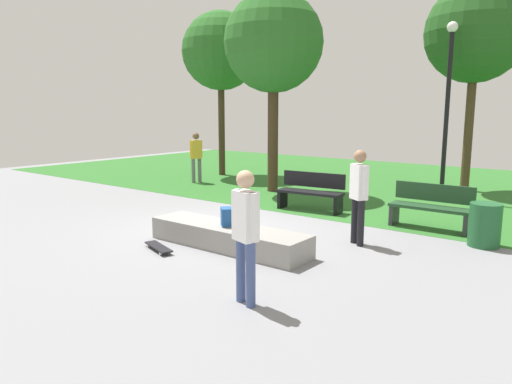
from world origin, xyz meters
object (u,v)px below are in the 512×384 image
object	(u,v)px
park_bench_far_right	(431,206)
trash_bin	(485,225)
skater_watching	(359,190)
skateboard_by_ledge	(158,247)
tree_young_birch	(273,44)
tree_broad_elm	(221,52)
pedestrian_with_backpack	(196,153)
tree_slender_maple	(476,33)
lamp_post	(448,95)
skater_performing_trick	(245,227)
park_bench_by_oak	(311,191)
concrete_ledge	(228,237)
backpack_on_ledge	(227,217)

from	to	relation	value
park_bench_far_right	trash_bin	distance (m)	1.35
skater_watching	skateboard_by_ledge	size ratio (longest dim) A/B	2.08
tree_young_birch	trash_bin	bearing A→B (deg)	-20.59
tree_broad_elm	trash_bin	world-z (taller)	tree_broad_elm
skateboard_by_ledge	pedestrian_with_backpack	world-z (taller)	pedestrian_with_backpack
tree_slender_maple	lamp_post	xyz separation A→B (m)	(-0.14, -1.78, -1.76)
skater_performing_trick	tree_young_birch	distance (m)	8.99
skater_performing_trick	park_bench_by_oak	xyz separation A→B (m)	(-2.30, 5.31, -0.51)
concrete_ledge	skater_watching	bearing A→B (deg)	43.10
skater_watching	tree_broad_elm	bearing A→B (deg)	146.25
concrete_ledge	lamp_post	world-z (taller)	lamp_post
lamp_post	tree_slender_maple	bearing A→B (deg)	85.66
skater_performing_trick	skater_watching	size ratio (longest dim) A/B	0.99
trash_bin	pedestrian_with_backpack	size ratio (longest dim) A/B	0.47
park_bench_far_right	backpack_on_ledge	bearing A→B (deg)	-123.87
tree_young_birch	lamp_post	size ratio (longest dim) A/B	1.23
skater_watching	backpack_on_ledge	bearing A→B (deg)	-137.11
pedestrian_with_backpack	park_bench_by_oak	bearing A→B (deg)	-15.58
skateboard_by_ledge	tree_slender_maple	world-z (taller)	tree_slender_maple
backpack_on_ledge	skater_watching	size ratio (longest dim) A/B	0.19
tree_slender_maple	pedestrian_with_backpack	xyz separation A→B (m)	(-7.48, -3.80, -3.55)
concrete_ledge	tree_slender_maple	world-z (taller)	tree_slender_maple
lamp_post	pedestrian_with_backpack	size ratio (longest dim) A/B	2.81
park_bench_by_oak	tree_young_birch	world-z (taller)	tree_young_birch
skater_watching	park_bench_by_oak	world-z (taller)	skater_watching
skater_watching	skateboard_by_ledge	xyz separation A→B (m)	(-2.53, -2.46, -0.94)
backpack_on_ledge	tree_slender_maple	distance (m)	9.88
skateboard_by_ledge	pedestrian_with_backpack	distance (m)	7.83
park_bench_far_right	pedestrian_with_backpack	xyz separation A→B (m)	(-8.20, 1.53, 0.51)
skater_watching	skateboard_by_ledge	bearing A→B (deg)	-135.78
concrete_ledge	skateboard_by_ledge	size ratio (longest dim) A/B	3.80
park_bench_far_right	lamp_post	bearing A→B (deg)	103.56
park_bench_by_oak	tree_slender_maple	distance (m)	7.00
trash_bin	tree_young_birch	bearing A→B (deg)	159.41
skater_watching	park_bench_by_oak	size ratio (longest dim) A/B	1.04
skateboard_by_ledge	tree_slender_maple	bearing A→B (deg)	75.75
tree_young_birch	tree_broad_elm	bearing A→B (deg)	153.90
concrete_ledge	tree_young_birch	world-z (taller)	tree_young_birch
tree_young_birch	pedestrian_with_backpack	distance (m)	4.43
backpack_on_ledge	lamp_post	xyz separation A→B (m)	(1.53, 7.10, 2.23)
backpack_on_ledge	skateboard_by_ledge	xyz separation A→B (m)	(-0.82, -0.87, -0.49)
skater_performing_trick	skater_watching	xyz separation A→B (m)	(-0.10, 3.31, 0.01)
concrete_ledge	trash_bin	bearing A→B (deg)	39.05
backpack_on_ledge	tree_slender_maple	world-z (taller)	tree_slender_maple
concrete_ledge	tree_young_birch	distance (m)	7.22
backpack_on_ledge	park_bench_by_oak	world-z (taller)	park_bench_by_oak
park_bench_by_oak	lamp_post	bearing A→B (deg)	60.21
concrete_ledge	tree_young_birch	xyz separation A→B (m)	(-2.83, 5.26, 4.04)
tree_young_birch	pedestrian_with_backpack	size ratio (longest dim) A/B	3.45
concrete_ledge	skater_performing_trick	distance (m)	2.61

